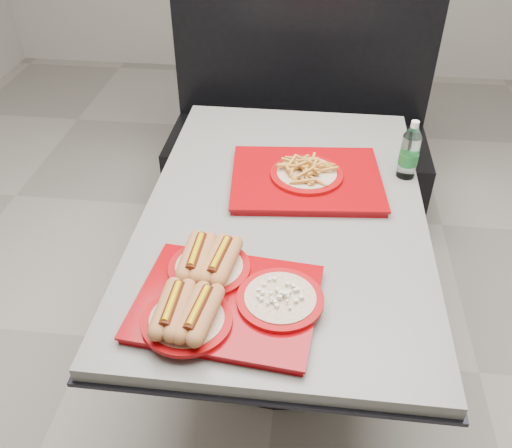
# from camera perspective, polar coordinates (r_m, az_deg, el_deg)

# --- Properties ---
(ground) EXTENTS (6.00, 6.00, 0.00)m
(ground) POSITION_cam_1_polar(r_m,az_deg,el_deg) (2.29, 2.40, -13.53)
(ground) COLOR #A09A90
(ground) RESTS_ON ground
(diner_table) EXTENTS (0.92, 1.42, 0.75)m
(diner_table) POSITION_cam_1_polar(r_m,az_deg,el_deg) (1.87, 2.86, -2.27)
(diner_table) COLOR black
(diner_table) RESTS_ON ground
(booth_bench) EXTENTS (1.30, 0.57, 1.35)m
(booth_bench) POSITION_cam_1_polar(r_m,az_deg,el_deg) (2.88, 4.41, 9.00)
(booth_bench) COLOR black
(booth_bench) RESTS_ON ground
(tray_near) EXTENTS (0.50, 0.42, 0.10)m
(tray_near) POSITION_cam_1_polar(r_m,az_deg,el_deg) (1.41, -3.85, -7.39)
(tray_near) COLOR #900309
(tray_near) RESTS_ON diner_table
(tray_far) EXTENTS (0.54, 0.44, 0.10)m
(tray_far) POSITION_cam_1_polar(r_m,az_deg,el_deg) (1.87, 5.34, 5.05)
(tray_far) COLOR #900309
(tray_far) RESTS_ON diner_table
(water_bottle) EXTENTS (0.07, 0.07, 0.21)m
(water_bottle) POSITION_cam_1_polar(r_m,az_deg,el_deg) (1.94, 15.84, 7.21)
(water_bottle) COLOR silver
(water_bottle) RESTS_ON diner_table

